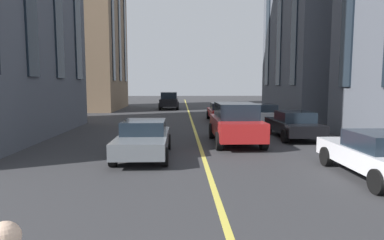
{
  "coord_description": "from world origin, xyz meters",
  "views": [
    {
      "loc": [
        -0.04,
        0.89,
        2.73
      ],
      "look_at": [
        13.2,
        0.4,
        1.3
      ],
      "focal_mm": 30.92,
      "sensor_mm": 36.0,
      "label": 1
    }
  ],
  "objects_px": {
    "car_black_mid": "(169,100)",
    "car_red_oncoming": "(235,123)",
    "car_white_parked_b": "(262,114)",
    "car_grey_trailing": "(144,138)",
    "car_black_near": "(293,124)",
    "car_white_far": "(379,154)",
    "car_red_parked_a": "(221,112)"
  },
  "relations": [
    {
      "from": "car_red_parked_a",
      "to": "car_red_oncoming",
      "type": "height_order",
      "value": "car_red_oncoming"
    },
    {
      "from": "car_white_far",
      "to": "car_red_oncoming",
      "type": "xyz_separation_m",
      "value": [
        5.85,
        3.22,
        0.27
      ]
    },
    {
      "from": "car_white_parked_b",
      "to": "car_white_far",
      "type": "bearing_deg",
      "value": 180.0
    },
    {
      "from": "car_white_parked_b",
      "to": "car_grey_trailing",
      "type": "distance_m",
      "value": 12.67
    },
    {
      "from": "car_red_parked_a",
      "to": "car_red_oncoming",
      "type": "xyz_separation_m",
      "value": [
        -9.56,
        0.56,
        0.27
      ]
    },
    {
      "from": "car_red_oncoming",
      "to": "car_grey_trailing",
      "type": "height_order",
      "value": "car_red_oncoming"
    },
    {
      "from": "car_red_parked_a",
      "to": "car_black_mid",
      "type": "bearing_deg",
      "value": 19.34
    },
    {
      "from": "car_black_near",
      "to": "car_white_far",
      "type": "relative_size",
      "value": 1.0
    },
    {
      "from": "car_black_mid",
      "to": "car_red_parked_a",
      "type": "bearing_deg",
      "value": -160.66
    },
    {
      "from": "car_black_mid",
      "to": "car_grey_trailing",
      "type": "bearing_deg",
      "value": 179.59
    },
    {
      "from": "car_white_far",
      "to": "car_grey_trailing",
      "type": "distance_m",
      "value": 7.82
    },
    {
      "from": "car_white_far",
      "to": "car_black_mid",
      "type": "bearing_deg",
      "value": 14.14
    },
    {
      "from": "car_white_parked_b",
      "to": "car_black_near",
      "type": "bearing_deg",
      "value": 180.0
    },
    {
      "from": "car_black_mid",
      "to": "car_red_oncoming",
      "type": "height_order",
      "value": "same"
    },
    {
      "from": "car_black_near",
      "to": "car_white_far",
      "type": "distance_m",
      "value": 7.29
    },
    {
      "from": "car_black_near",
      "to": "car_grey_trailing",
      "type": "bearing_deg",
      "value": 119.99
    },
    {
      "from": "car_black_mid",
      "to": "car_black_near",
      "type": "xyz_separation_m",
      "value": [
        -20.43,
        -6.98,
        -0.27
      ]
    },
    {
      "from": "car_white_parked_b",
      "to": "car_white_far",
      "type": "distance_m",
      "value": 13.61
    },
    {
      "from": "car_red_parked_a",
      "to": "car_white_parked_b",
      "type": "distance_m",
      "value": 3.21
    },
    {
      "from": "car_red_parked_a",
      "to": "car_black_near",
      "type": "distance_m",
      "value": 8.55
    },
    {
      "from": "car_red_parked_a",
      "to": "car_grey_trailing",
      "type": "relative_size",
      "value": 1.0
    },
    {
      "from": "car_black_mid",
      "to": "car_red_oncoming",
      "type": "distance_m",
      "value": 22.19
    },
    {
      "from": "car_black_near",
      "to": "car_white_parked_b",
      "type": "relative_size",
      "value": 1.0
    },
    {
      "from": "car_white_parked_b",
      "to": "car_grey_trailing",
      "type": "relative_size",
      "value": 1.0
    },
    {
      "from": "car_black_mid",
      "to": "car_red_oncoming",
      "type": "relative_size",
      "value": 1.0
    },
    {
      "from": "car_red_parked_a",
      "to": "car_red_oncoming",
      "type": "relative_size",
      "value": 0.94
    },
    {
      "from": "car_white_parked_b",
      "to": "car_white_far",
      "type": "relative_size",
      "value": 1.0
    },
    {
      "from": "car_red_parked_a",
      "to": "car_black_mid",
      "type": "relative_size",
      "value": 0.94
    },
    {
      "from": "car_red_oncoming",
      "to": "car_white_far",
      "type": "bearing_deg",
      "value": -151.17
    },
    {
      "from": "car_black_near",
      "to": "car_red_oncoming",
      "type": "bearing_deg",
      "value": 114.06
    },
    {
      "from": "car_red_parked_a",
      "to": "car_white_far",
      "type": "distance_m",
      "value": 15.64
    },
    {
      "from": "car_red_parked_a",
      "to": "car_white_parked_b",
      "type": "bearing_deg",
      "value": -124.0
    }
  ]
}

